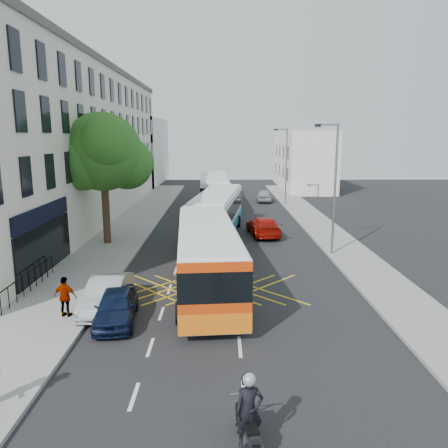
{
  "coord_description": "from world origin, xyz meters",
  "views": [
    {
      "loc": [
        -0.69,
        -14.4,
        7.42
      ],
      "look_at": [
        -0.47,
        11.26,
        2.2
      ],
      "focal_mm": 35.0,
      "sensor_mm": 36.0,
      "label": 1
    }
  ],
  "objects_px": {
    "lamp_near": "(334,182)",
    "parked_car_blue": "(116,306)",
    "lamp_far": "(285,162)",
    "pedestrian_far": "(65,297)",
    "street_tree": "(103,153)",
    "motorbike": "(249,415)",
    "parked_car_silver": "(107,294)",
    "bus_far": "(214,191)",
    "bus_near": "(207,256)",
    "distant_car_grey": "(232,189)",
    "bus_mid": "(217,213)",
    "distant_car_silver": "(264,195)",
    "red_hatchback": "(263,226)"
  },
  "relations": [
    {
      "from": "street_tree",
      "to": "bus_far",
      "type": "bearing_deg",
      "value": 64.78
    },
    {
      "from": "lamp_far",
      "to": "distant_car_silver",
      "type": "bearing_deg",
      "value": 122.93
    },
    {
      "from": "lamp_far",
      "to": "parked_car_silver",
      "type": "distance_m",
      "value": 31.1
    },
    {
      "from": "parked_car_blue",
      "to": "motorbike",
      "type": "bearing_deg",
      "value": -62.64
    },
    {
      "from": "red_hatchback",
      "to": "parked_car_blue",
      "type": "bearing_deg",
      "value": 57.55
    },
    {
      "from": "bus_near",
      "to": "distant_car_silver",
      "type": "distance_m",
      "value": 29.61
    },
    {
      "from": "parked_car_silver",
      "to": "bus_near",
      "type": "bearing_deg",
      "value": 29.88
    },
    {
      "from": "parked_car_silver",
      "to": "bus_mid",
      "type": "bearing_deg",
      "value": 72.41
    },
    {
      "from": "lamp_far",
      "to": "motorbike",
      "type": "relative_size",
      "value": 3.48
    },
    {
      "from": "red_hatchback",
      "to": "distant_car_grey",
      "type": "distance_m",
      "value": 24.04
    },
    {
      "from": "bus_mid",
      "to": "pedestrian_far",
      "type": "height_order",
      "value": "bus_mid"
    },
    {
      "from": "bus_near",
      "to": "pedestrian_far",
      "type": "height_order",
      "value": "bus_near"
    },
    {
      "from": "motorbike",
      "to": "parked_car_blue",
      "type": "height_order",
      "value": "motorbike"
    },
    {
      "from": "lamp_far",
      "to": "parked_car_silver",
      "type": "height_order",
      "value": "lamp_far"
    },
    {
      "from": "street_tree",
      "to": "lamp_near",
      "type": "bearing_deg",
      "value": -11.4
    },
    {
      "from": "bus_mid",
      "to": "lamp_near",
      "type": "bearing_deg",
      "value": -32.4
    },
    {
      "from": "parked_car_silver",
      "to": "distant_car_grey",
      "type": "relative_size",
      "value": 0.93
    },
    {
      "from": "pedestrian_far",
      "to": "distant_car_grey",
      "type": "bearing_deg",
      "value": -91.26
    },
    {
      "from": "motorbike",
      "to": "distant_car_grey",
      "type": "relative_size",
      "value": 0.5
    },
    {
      "from": "bus_far",
      "to": "parked_car_silver",
      "type": "relative_size",
      "value": 2.83
    },
    {
      "from": "distant_car_grey",
      "to": "pedestrian_far",
      "type": "relative_size",
      "value": 2.74
    },
    {
      "from": "lamp_near",
      "to": "red_hatchback",
      "type": "distance_m",
      "value": 7.83
    },
    {
      "from": "parked_car_silver",
      "to": "bus_far",
      "type": "bearing_deg",
      "value": 81.26
    },
    {
      "from": "street_tree",
      "to": "lamp_far",
      "type": "height_order",
      "value": "street_tree"
    },
    {
      "from": "bus_mid",
      "to": "distant_car_grey",
      "type": "bearing_deg",
      "value": 93.44
    },
    {
      "from": "bus_near",
      "to": "street_tree",
      "type": "bearing_deg",
      "value": 123.84
    },
    {
      "from": "bus_mid",
      "to": "parked_car_silver",
      "type": "relative_size",
      "value": 2.78
    },
    {
      "from": "bus_far",
      "to": "parked_car_silver",
      "type": "height_order",
      "value": "bus_far"
    },
    {
      "from": "bus_near",
      "to": "pedestrian_far",
      "type": "bearing_deg",
      "value": -152.91
    },
    {
      "from": "lamp_near",
      "to": "distant_car_silver",
      "type": "bearing_deg",
      "value": 94.77
    },
    {
      "from": "parked_car_blue",
      "to": "pedestrian_far",
      "type": "height_order",
      "value": "pedestrian_far"
    },
    {
      "from": "lamp_far",
      "to": "pedestrian_far",
      "type": "bearing_deg",
      "value": -114.04
    },
    {
      "from": "lamp_far",
      "to": "motorbike",
      "type": "distance_m",
      "value": 37.95
    },
    {
      "from": "distant_car_grey",
      "to": "distant_car_silver",
      "type": "height_order",
      "value": "distant_car_silver"
    },
    {
      "from": "lamp_near",
      "to": "parked_car_blue",
      "type": "xyz_separation_m",
      "value": [
        -11.1,
        -9.8,
        -3.96
      ]
    },
    {
      "from": "bus_far",
      "to": "red_hatchback",
      "type": "height_order",
      "value": "bus_far"
    },
    {
      "from": "bus_near",
      "to": "bus_mid",
      "type": "distance_m",
      "value": 12.05
    },
    {
      "from": "street_tree",
      "to": "bus_near",
      "type": "xyz_separation_m",
      "value": [
        7.17,
        -9.06,
        -4.57
      ]
    },
    {
      "from": "lamp_near",
      "to": "parked_car_blue",
      "type": "relative_size",
      "value": 2.07
    },
    {
      "from": "lamp_far",
      "to": "parked_car_silver",
      "type": "xyz_separation_m",
      "value": [
        -11.8,
        -28.51,
        -3.91
      ]
    },
    {
      "from": "pedestrian_far",
      "to": "red_hatchback",
      "type": "bearing_deg",
      "value": -112.0
    },
    {
      "from": "street_tree",
      "to": "bus_far",
      "type": "relative_size",
      "value": 0.73
    },
    {
      "from": "lamp_near",
      "to": "parked_car_blue",
      "type": "bearing_deg",
      "value": -138.56
    },
    {
      "from": "lamp_far",
      "to": "motorbike",
      "type": "bearing_deg",
      "value": -99.49
    },
    {
      "from": "motorbike",
      "to": "pedestrian_far",
      "type": "height_order",
      "value": "motorbike"
    },
    {
      "from": "street_tree",
      "to": "lamp_near",
      "type": "height_order",
      "value": "street_tree"
    },
    {
      "from": "bus_mid",
      "to": "parked_car_blue",
      "type": "distance_m",
      "value": 16.28
    },
    {
      "from": "bus_far",
      "to": "distant_car_silver",
      "type": "height_order",
      "value": "bus_far"
    },
    {
      "from": "red_hatchback",
      "to": "pedestrian_far",
      "type": "xyz_separation_m",
      "value": [
        -9.55,
        -15.31,
        0.28
      ]
    },
    {
      "from": "lamp_far",
      "to": "street_tree",
      "type": "bearing_deg",
      "value": -130.81
    }
  ]
}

